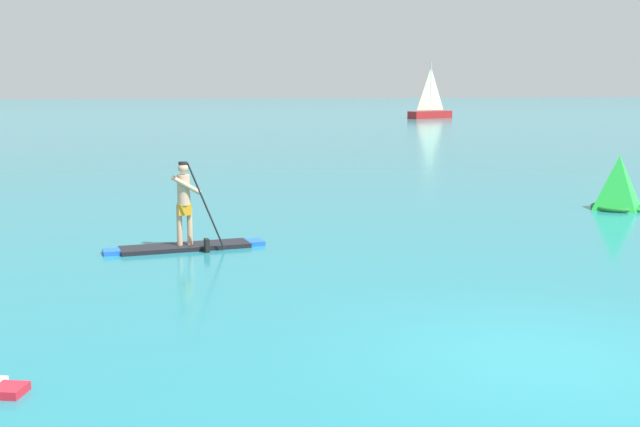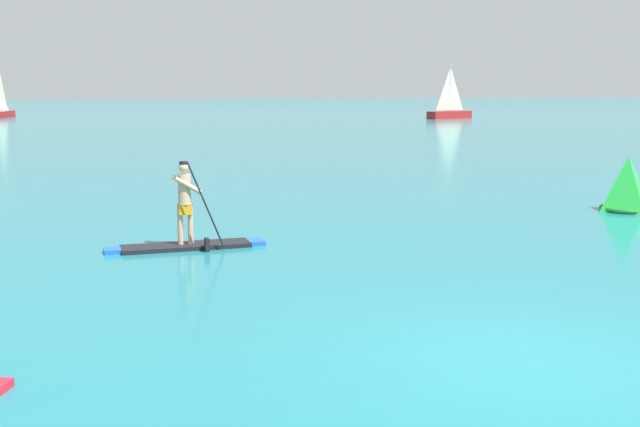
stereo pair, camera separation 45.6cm
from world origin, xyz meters
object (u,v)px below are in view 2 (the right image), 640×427
(sailboat_left_horizon, at_px, (1,110))
(sailboat_right_horizon, at_px, (450,111))
(race_marker_buoy, at_px, (627,186))
(paddleboarder_mid_center, at_px, (187,229))

(sailboat_left_horizon, xyz_separation_m, sailboat_right_horizon, (45.93, -11.47, -0.03))
(race_marker_buoy, bearing_deg, sailboat_left_horizon, 111.55)
(race_marker_buoy, height_order, sailboat_right_horizon, sailboat_right_horizon)
(sailboat_left_horizon, distance_m, sailboat_right_horizon, 47.34)
(sailboat_left_horizon, bearing_deg, sailboat_right_horizon, -97.23)
(paddleboarder_mid_center, height_order, sailboat_left_horizon, sailboat_left_horizon)
(race_marker_buoy, xyz_separation_m, sailboat_right_horizon, (17.73, 59.93, 0.13))
(paddleboarder_mid_center, relative_size, race_marker_buoy, 2.24)
(paddleboarder_mid_center, bearing_deg, race_marker_buoy, 6.55)
(paddleboarder_mid_center, height_order, sailboat_right_horizon, sailboat_right_horizon)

